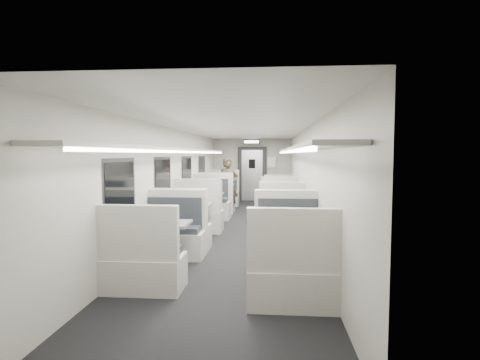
% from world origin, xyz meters
% --- Properties ---
extents(room, '(3.24, 12.24, 2.64)m').
position_xyz_m(room, '(0.00, 0.00, 1.20)').
color(room, black).
rests_on(room, ground).
extents(booth_left_a, '(1.17, 2.36, 1.26)m').
position_xyz_m(booth_left_a, '(-1.00, 3.75, 0.42)').
color(booth_left_a, beige).
rests_on(booth_left_a, room).
extents(booth_left_b, '(1.16, 2.36, 1.26)m').
position_xyz_m(booth_left_b, '(-1.00, 0.97, 0.42)').
color(booth_left_b, beige).
rests_on(booth_left_b, room).
extents(booth_left_c, '(1.10, 2.23, 1.19)m').
position_xyz_m(booth_left_c, '(-1.00, -0.71, 0.40)').
color(booth_left_c, beige).
rests_on(booth_left_c, room).
extents(booth_left_d, '(1.09, 2.21, 1.18)m').
position_xyz_m(booth_left_d, '(-1.00, -2.89, 0.39)').
color(booth_left_d, beige).
rests_on(booth_left_d, room).
extents(booth_right_a, '(1.02, 2.07, 1.11)m').
position_xyz_m(booth_right_a, '(1.00, 3.57, 0.37)').
color(booth_right_a, beige).
rests_on(booth_right_a, room).
extents(booth_right_b, '(1.09, 2.21, 1.18)m').
position_xyz_m(booth_right_b, '(1.00, 1.06, 0.40)').
color(booth_right_b, beige).
rests_on(booth_right_b, room).
extents(booth_right_c, '(1.10, 2.23, 1.19)m').
position_xyz_m(booth_right_c, '(1.00, -0.79, 0.40)').
color(booth_right_c, beige).
rests_on(booth_right_c, room).
extents(booth_right_d, '(1.12, 2.27, 1.22)m').
position_xyz_m(booth_right_d, '(1.00, -3.22, 0.41)').
color(booth_right_d, beige).
rests_on(booth_right_d, room).
extents(passenger, '(0.69, 0.51, 1.71)m').
position_xyz_m(passenger, '(-0.58, 2.80, 0.86)').
color(passenger, black).
rests_on(passenger, room).
extents(window_a, '(0.02, 1.18, 0.84)m').
position_xyz_m(window_a, '(-1.49, 3.40, 1.35)').
color(window_a, black).
rests_on(window_a, room).
extents(window_b, '(0.02, 1.18, 0.84)m').
position_xyz_m(window_b, '(-1.49, 1.20, 1.35)').
color(window_b, black).
rests_on(window_b, room).
extents(window_c, '(0.02, 1.18, 0.84)m').
position_xyz_m(window_c, '(-1.49, -1.00, 1.35)').
color(window_c, black).
rests_on(window_c, room).
extents(window_d, '(0.02, 1.18, 0.84)m').
position_xyz_m(window_d, '(-1.49, -3.20, 1.35)').
color(window_d, black).
rests_on(window_d, room).
extents(luggage_rack_left, '(0.46, 10.40, 0.09)m').
position_xyz_m(luggage_rack_left, '(-1.24, -0.30, 1.92)').
color(luggage_rack_left, beige).
rests_on(luggage_rack_left, room).
extents(luggage_rack_right, '(0.46, 10.40, 0.09)m').
position_xyz_m(luggage_rack_right, '(1.24, -0.30, 1.92)').
color(luggage_rack_right, beige).
rests_on(luggage_rack_right, room).
extents(vestibule_door, '(1.10, 0.13, 2.10)m').
position_xyz_m(vestibule_door, '(0.00, 5.93, 1.04)').
color(vestibule_door, black).
rests_on(vestibule_door, room).
extents(exit_sign, '(0.62, 0.12, 0.16)m').
position_xyz_m(exit_sign, '(0.00, 5.44, 2.28)').
color(exit_sign, black).
rests_on(exit_sign, room).
extents(wall_notice, '(0.32, 0.02, 0.40)m').
position_xyz_m(wall_notice, '(0.75, 5.92, 1.50)').
color(wall_notice, white).
rests_on(wall_notice, room).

